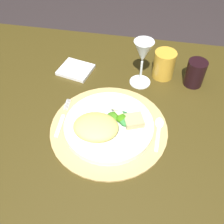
# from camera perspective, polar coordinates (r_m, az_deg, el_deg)

# --- Properties ---
(ground_plane) EXTENTS (6.00, 6.00, 0.00)m
(ground_plane) POSITION_cam_1_polar(r_m,az_deg,el_deg) (1.42, -0.94, -20.87)
(ground_plane) COLOR #2D2525
(dining_table) EXTENTS (1.37, 0.97, 0.71)m
(dining_table) POSITION_cam_1_polar(r_m,az_deg,el_deg) (0.91, -1.38, -8.17)
(dining_table) COLOR #3D3111
(dining_table) RESTS_ON ground
(placemat) EXTENTS (0.35, 0.35, 0.01)m
(placemat) POSITION_cam_1_polar(r_m,az_deg,el_deg) (0.77, -0.69, -3.56)
(placemat) COLOR tan
(placemat) RESTS_ON dining_table
(dinner_plate) EXTENTS (0.26, 0.26, 0.02)m
(dinner_plate) POSITION_cam_1_polar(r_m,az_deg,el_deg) (0.76, -0.69, -2.98)
(dinner_plate) COLOR silver
(dinner_plate) RESTS_ON placemat
(pasta_serving) EXTENTS (0.13, 0.11, 0.04)m
(pasta_serving) POSITION_cam_1_polar(r_m,az_deg,el_deg) (0.72, -3.58, -3.29)
(pasta_serving) COLOR #EACC66
(pasta_serving) RESTS_ON dinner_plate
(salad_greens) EXTENTS (0.08, 0.07, 0.03)m
(salad_greens) POSITION_cam_1_polar(r_m,az_deg,el_deg) (0.76, 2.04, -1.34)
(salad_greens) COLOR #38750F
(salad_greens) RESTS_ON dinner_plate
(bread_piece) EXTENTS (0.07, 0.06, 0.02)m
(bread_piece) POSITION_cam_1_polar(r_m,az_deg,el_deg) (0.75, 4.83, -1.92)
(bread_piece) COLOR tan
(bread_piece) RESTS_ON dinner_plate
(fork) EXTENTS (0.02, 0.15, 0.00)m
(fork) POSITION_cam_1_polar(r_m,az_deg,el_deg) (0.80, -10.92, -1.54)
(fork) COLOR silver
(fork) RESTS_ON placemat
(spoon) EXTENTS (0.03, 0.13, 0.01)m
(spoon) POSITION_cam_1_polar(r_m,az_deg,el_deg) (0.78, 10.31, -3.42)
(spoon) COLOR silver
(spoon) RESTS_ON placemat
(napkin) EXTENTS (0.13, 0.12, 0.01)m
(napkin) POSITION_cam_1_polar(r_m,az_deg,el_deg) (0.97, -8.02, 9.23)
(napkin) COLOR silver
(napkin) RESTS_ON dining_table
(wine_glass) EXTENTS (0.07, 0.07, 0.17)m
(wine_glass) POSITION_cam_1_polar(r_m,az_deg,el_deg) (0.85, 6.85, 12.56)
(wine_glass) COLOR silver
(wine_glass) RESTS_ON dining_table
(amber_tumbler) EXTENTS (0.08, 0.08, 0.10)m
(amber_tumbler) POSITION_cam_1_polar(r_m,az_deg,el_deg) (0.93, 11.42, 10.25)
(amber_tumbler) COLOR gold
(amber_tumbler) RESTS_ON dining_table
(dark_tumbler) EXTENTS (0.07, 0.07, 0.09)m
(dark_tumbler) POSITION_cam_1_polar(r_m,az_deg,el_deg) (0.93, 17.91, 8.18)
(dark_tumbler) COLOR black
(dark_tumbler) RESTS_ON dining_table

